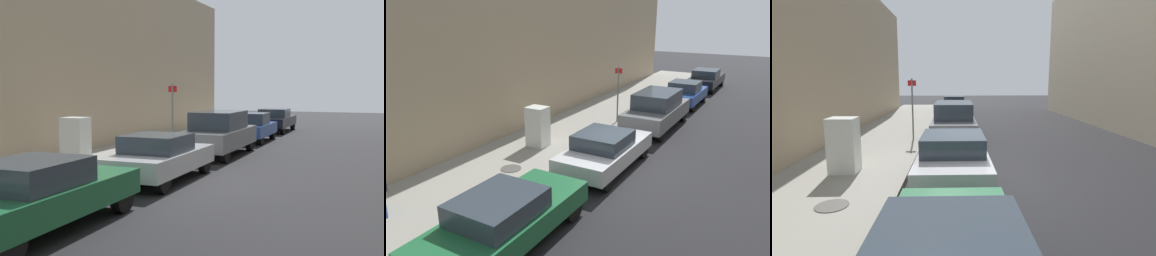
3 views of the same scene
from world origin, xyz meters
The scene contains 9 objects.
ground_plane centered at (0.00, 0.00, 0.00)m, with size 80.00×80.00×0.00m, color black.
sidewalk_slab centered at (-3.80, 0.00, 0.08)m, with size 3.75×44.00×0.17m, color gray.
discarded_refrigerator centered at (-3.76, 0.38, 0.97)m, with size 0.77×0.67×1.59m.
manhole_cover centered at (-3.21, -1.99, 0.18)m, with size 0.70×0.70×0.02m, color #47443F.
street_sign_post centered at (-2.43, 5.08, 1.66)m, with size 0.36×0.07×2.67m.
parked_sedan_silver centered at (-0.62, 0.01, 0.71)m, with size 1.88×4.31×1.37m.
parked_suv_gray centered at (-0.62, 5.55, 0.91)m, with size 1.88×4.77×1.76m.
parked_hatchback_blue centered at (-0.62, 10.71, 0.73)m, with size 1.78×3.88×1.43m.
parked_sedan_dark centered at (-0.62, 16.42, 0.72)m, with size 1.81×4.60×1.39m.
Camera 3 is at (-0.57, -8.11, 2.89)m, focal length 28.00 mm.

